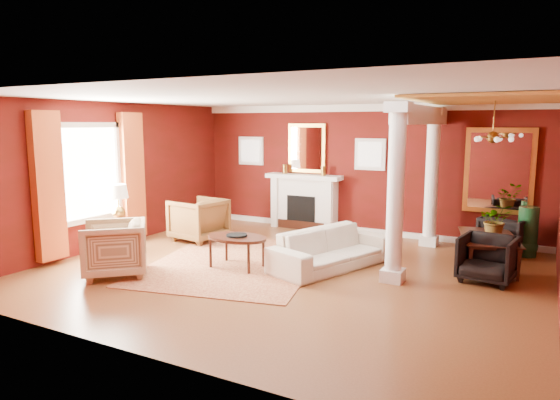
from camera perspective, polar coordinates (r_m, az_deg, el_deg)
The scene contains 27 objects.
ground at distance 8.52m, azimuth 0.99°, elevation -8.16°, with size 8.00×8.00×0.00m, color brown.
room_shell at distance 8.17m, azimuth 1.03°, elevation 5.51°, with size 8.04×7.04×2.92m.
fireplace at distance 11.85m, azimuth 2.74°, elevation -0.17°, with size 1.85×0.42×1.29m.
overmantel_mirror at distance 11.84m, azimuth 3.08°, elevation 5.93°, with size 0.95×0.07×1.15m.
flank_window_left at distance 12.59m, azimuth -3.33°, elevation 5.64°, with size 0.70×0.07×0.70m.
flank_window_right at distance 11.29m, azimuth 10.26°, elevation 5.16°, with size 0.70×0.07×0.70m.
left_window at distance 10.17m, azimuth -20.56°, elevation 2.24°, with size 0.21×2.55×2.60m.
column_front at distance 7.89m, azimuth 13.08°, elevation 0.87°, with size 0.36×0.36×2.80m.
column_back at distance 10.51m, azimuth 16.96°, elevation 2.62°, with size 0.36×0.36×2.80m.
header_beam at distance 9.38m, azimuth 15.94°, elevation 9.28°, with size 0.30×3.20×0.32m, color white.
amber_ceiling at distance 9.06m, azimuth 23.04°, elevation 10.54°, with size 2.30×3.40×0.04m, color gold.
dining_mirror at distance 10.78m, azimuth 23.74°, elevation 3.06°, with size 1.30×0.07×1.70m.
chandelier at distance 9.10m, azimuth 23.15°, elevation 6.60°, with size 0.60×0.62×0.75m.
crown_trim at distance 11.35m, azimuth 9.18°, elevation 10.36°, with size 8.00×0.08×0.16m, color white.
base_trim at distance 11.60m, azimuth 8.85°, elevation -3.40°, with size 8.00×0.08×0.12m, color white.
rug at distance 9.09m, azimuth -4.93°, elevation -7.05°, with size 2.83×3.78×0.02m, color maroon.
sofa at distance 8.67m, azimuth 5.87°, elevation -4.86°, with size 2.29×0.67×0.89m, color #F2E6CC.
armchair_leopard at distance 10.75m, azimuth -9.31°, elevation -1.98°, with size 0.97×0.91×1.00m, color black.
armchair_stripe at distance 8.62m, azimuth -18.42°, elevation -4.99°, with size 0.97×0.91×1.00m, color #CCB288.
coffee_table at distance 8.65m, azimuth -4.96°, elevation -4.45°, with size 1.10×1.10×0.56m.
coffee_book at distance 8.71m, azimuth -5.11°, elevation -3.32°, with size 0.16×0.02×0.22m, color black.
side_table at distance 10.10m, azimuth -17.98°, elevation -0.85°, with size 0.53×0.53×1.32m.
dining_table at distance 9.37m, azimuth 22.89°, elevation -4.54°, with size 1.57×0.55×0.87m, color black.
dining_chair_near at distance 8.54m, azimuth 22.62°, elevation -5.97°, with size 0.79×0.74×0.82m, color black.
dining_chair_far at distance 10.48m, azimuth 24.22°, elevation -3.45°, with size 0.78×0.73×0.81m, color black.
green_urn at distance 10.47m, azimuth 26.41°, elevation -3.78°, with size 0.40×0.40×0.95m.
potted_plant at distance 9.28m, azimuth 23.52°, elevation -0.54°, with size 0.52×0.58×0.45m, color #26591E.
Camera 1 is at (3.73, -7.26, 2.47)m, focal length 32.00 mm.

